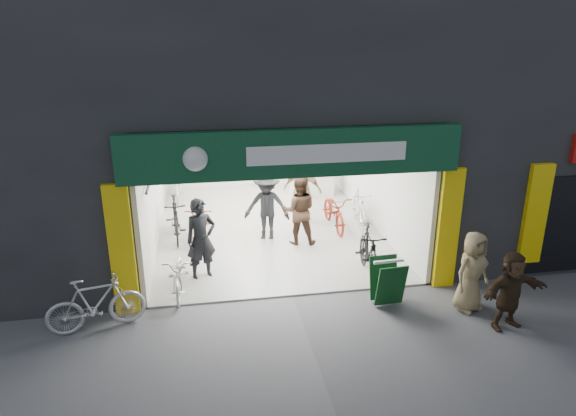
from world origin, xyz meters
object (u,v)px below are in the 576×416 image
object	(u,v)px
parked_bike	(96,304)
sandwich_board	(387,280)
bike_left_front	(179,273)
bike_right_front	(369,253)
pedestrian_near	(472,272)

from	to	relation	value
parked_bike	sandwich_board	bearing A→B (deg)	-102.71
bike_left_front	parked_bike	distance (m)	1.85
parked_bike	bike_left_front	bearing A→B (deg)	-63.66
bike_right_front	pedestrian_near	distance (m)	2.24
bike_right_front	pedestrian_near	bearing A→B (deg)	-40.67
bike_right_front	parked_bike	distance (m)	5.65
pedestrian_near	bike_right_front	bearing A→B (deg)	110.57
bike_right_front	sandwich_board	size ratio (longest dim) A/B	2.10
bike_left_front	parked_bike	size ratio (longest dim) A/B	0.96
pedestrian_near	sandwich_board	world-z (taller)	pedestrian_near
bike_left_front	sandwich_board	bearing A→B (deg)	-16.12
bike_right_front	pedestrian_near	xyz separation A→B (m)	(1.50, -1.65, 0.23)
bike_left_front	parked_bike	xyz separation A→B (m)	(-1.44, -1.17, 0.08)
pedestrian_near	sandwich_board	xyz separation A→B (m)	(-1.50, 0.49, -0.31)
bike_left_front	sandwich_board	world-z (taller)	sandwich_board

